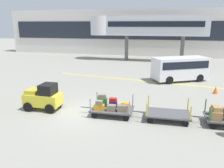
# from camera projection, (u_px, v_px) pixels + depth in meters

# --- Properties ---
(ground_plane) EXTENTS (120.00, 120.00, 0.00)m
(ground_plane) POSITION_uv_depth(u_px,v_px,m) (83.00, 113.00, 12.89)
(ground_plane) COLOR gray
(apron_lead_line) EXTENTS (17.05, 2.62, 0.01)m
(apron_lead_line) POSITION_uv_depth(u_px,v_px,m) (144.00, 81.00, 20.13)
(apron_lead_line) COLOR yellow
(apron_lead_line) RESTS_ON ground_plane
(terminal_building) EXTENTS (45.89, 2.51, 7.30)m
(terminal_building) POSITION_uv_depth(u_px,v_px,m) (141.00, 32.00, 36.29)
(terminal_building) COLOR silver
(terminal_building) RESTS_ON ground_plane
(jet_bridge) EXTENTS (15.75, 3.00, 6.07)m
(jet_bridge) POSITION_uv_depth(u_px,v_px,m) (142.00, 26.00, 30.21)
(jet_bridge) COLOR silver
(jet_bridge) RESTS_ON ground_plane
(baggage_tug) EXTENTS (2.13, 1.27, 1.58)m
(baggage_tug) POSITION_uv_depth(u_px,v_px,m) (43.00, 97.00, 13.22)
(baggage_tug) COLOR gold
(baggage_tug) RESTS_ON ground_plane
(baggage_cart_lead) EXTENTS (3.02, 1.46, 1.10)m
(baggage_cart_lead) POSITION_uv_depth(u_px,v_px,m) (111.00, 106.00, 12.42)
(baggage_cart_lead) COLOR #4C4C4F
(baggage_cart_lead) RESTS_ON ground_plane
(baggage_cart_middle) EXTENTS (3.02, 1.46, 1.10)m
(baggage_cart_middle) POSITION_uv_depth(u_px,v_px,m) (167.00, 114.00, 11.81)
(baggage_cart_middle) COLOR #4C4C4F
(baggage_cart_middle) RESTS_ON ground_plane
(shuttle_van) EXTENTS (5.12, 3.99, 2.10)m
(shuttle_van) POSITION_uv_depth(u_px,v_px,m) (180.00, 67.00, 19.98)
(shuttle_van) COLOR silver
(shuttle_van) RESTS_ON ground_plane
(safety_cone_near) EXTENTS (0.36, 0.36, 0.55)m
(safety_cone_near) POSITION_uv_depth(u_px,v_px,m) (216.00, 90.00, 16.38)
(safety_cone_near) COLOR #EA590F
(safety_cone_near) RESTS_ON ground_plane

